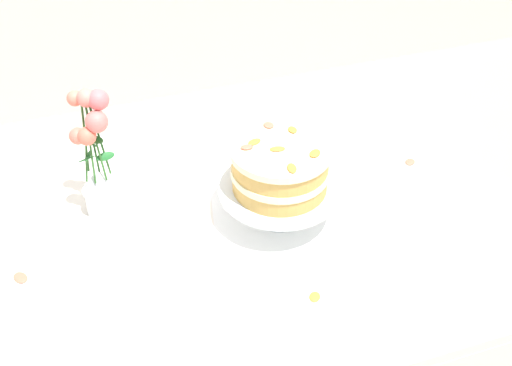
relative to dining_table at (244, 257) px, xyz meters
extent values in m
cube|color=white|center=(0.00, 0.02, 0.08)|extent=(1.40, 1.00, 0.03)
cylinder|color=brown|center=(-0.60, 0.42, -0.29)|extent=(0.06, 0.06, 0.71)
cylinder|color=brown|center=(0.60, 0.42, -0.29)|extent=(0.06, 0.06, 0.71)
cube|color=white|center=(0.09, 0.01, 0.09)|extent=(0.38, 0.38, 0.00)
cylinder|color=silver|center=(0.09, 0.01, 0.10)|extent=(0.11, 0.11, 0.01)
cylinder|color=silver|center=(0.09, 0.01, 0.14)|extent=(0.03, 0.03, 0.07)
cylinder|color=silver|center=(0.09, 0.01, 0.18)|extent=(0.29, 0.29, 0.01)
cylinder|color=tan|center=(0.09, 0.01, 0.21)|extent=(0.22, 0.22, 0.04)
cylinder|color=beige|center=(0.09, 0.01, 0.24)|extent=(0.23, 0.23, 0.02)
cylinder|color=tan|center=(0.09, 0.01, 0.27)|extent=(0.22, 0.22, 0.04)
cylinder|color=beige|center=(0.09, 0.01, 0.30)|extent=(0.23, 0.23, 0.02)
ellipsoid|color=orange|center=(0.14, 0.07, 0.31)|extent=(0.02, 0.03, 0.01)
ellipsoid|color=#E56B51|center=(0.10, 0.10, 0.31)|extent=(0.03, 0.03, 0.01)
ellipsoid|color=orange|center=(0.04, 0.05, 0.31)|extent=(0.04, 0.03, 0.00)
ellipsoid|color=orange|center=(0.09, -0.07, 0.31)|extent=(0.03, 0.04, 0.01)
ellipsoid|color=#E56B51|center=(0.02, 0.03, 0.31)|extent=(0.03, 0.02, 0.01)
ellipsoid|color=orange|center=(0.08, 0.01, 0.31)|extent=(0.04, 0.03, 0.00)
ellipsoid|color=orange|center=(0.16, -0.04, 0.31)|extent=(0.04, 0.04, 0.01)
cylinder|color=silver|center=(-0.31, 0.18, 0.13)|extent=(0.08, 0.08, 0.07)
cone|color=silver|center=(-0.31, 0.18, 0.19)|extent=(0.09, 0.09, 0.06)
cylinder|color=#2D6028|center=(-0.29, 0.18, 0.30)|extent=(0.03, 0.01, 0.21)
sphere|color=#E9666A|center=(-0.28, 0.18, 0.40)|extent=(0.05, 0.05, 0.05)
ellipsoid|color=#236B2D|center=(-0.28, 0.18, 0.26)|extent=(0.05, 0.02, 0.02)
cylinder|color=#2D6028|center=(-0.30, 0.19, 0.30)|extent=(0.01, 0.01, 0.21)
sphere|color=#E67A6D|center=(-0.30, 0.19, 0.41)|extent=(0.04, 0.04, 0.04)
cylinder|color=#2D6028|center=(-0.32, 0.20, 0.30)|extent=(0.02, 0.03, 0.20)
sphere|color=#FB7660|center=(-0.33, 0.21, 0.40)|extent=(0.04, 0.04, 0.04)
ellipsoid|color=#236B2D|center=(-0.31, 0.21, 0.28)|extent=(0.04, 0.05, 0.02)
cylinder|color=#2D6028|center=(-0.33, 0.18, 0.26)|extent=(0.02, 0.01, 0.13)
sphere|color=#F3705D|center=(-0.34, 0.17, 0.33)|extent=(0.04, 0.04, 0.04)
ellipsoid|color=#236B2D|center=(-0.33, 0.18, 0.26)|extent=(0.05, 0.03, 0.02)
cylinder|color=#2D6028|center=(-0.31, 0.17, 0.26)|extent=(0.01, 0.02, 0.13)
sphere|color=#F86C56|center=(-0.32, 0.16, 0.33)|extent=(0.04, 0.04, 0.04)
ellipsoid|color=#236B2D|center=(-0.32, 0.18, 0.27)|extent=(0.03, 0.05, 0.01)
cylinder|color=#2D6028|center=(-0.30, 0.17, 0.28)|extent=(0.02, 0.02, 0.17)
sphere|color=#E36D67|center=(-0.29, 0.16, 0.36)|extent=(0.05, 0.05, 0.05)
ellipsoid|color=#236B2D|center=(-0.30, 0.17, 0.31)|extent=(0.04, 0.04, 0.01)
ellipsoid|color=#E56B51|center=(0.51, 0.11, 0.09)|extent=(0.04, 0.04, 0.01)
ellipsoid|color=orange|center=(0.08, -0.26, 0.09)|extent=(0.04, 0.04, 0.01)
ellipsoid|color=#E56B51|center=(-0.52, 0.01, 0.09)|extent=(0.04, 0.05, 0.00)
camera|label=1|loc=(-0.36, -1.16, 1.20)|focal=47.63mm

